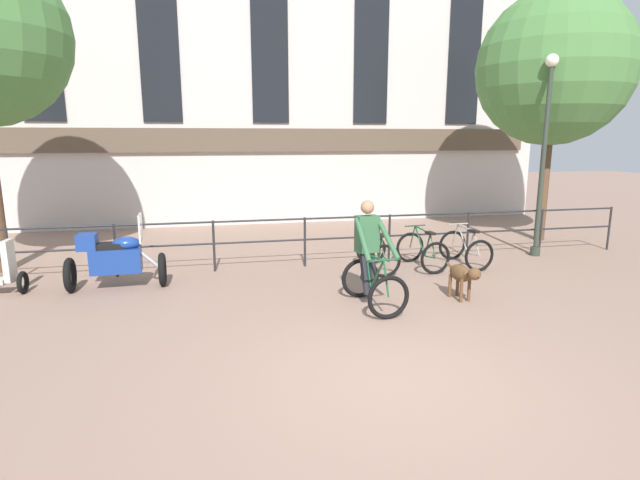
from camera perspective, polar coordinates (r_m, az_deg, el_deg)
name	(u,v)px	position (r m, az deg, el deg)	size (l,w,h in m)	color
ground_plane	(391,380)	(5.89, 8.07, -15.61)	(60.00, 60.00, 0.00)	#8E7060
canal_railing	(305,233)	(10.45, -1.75, 0.75)	(15.05, 0.05, 1.05)	#232326
building_facade	(268,33)	(16.28, -5.95, 22.44)	(18.00, 0.72, 11.54)	beige
cyclist_with_bike	(371,259)	(8.05, 5.81, -2.23)	(0.79, 1.23, 1.70)	black
dog	(463,275)	(8.64, 16.05, -3.83)	(0.32, 0.89, 0.64)	brown
parked_motorcycle	(115,259)	(9.64, -22.37, -1.98)	(1.70, 0.68, 1.35)	black
parked_bicycle_near_lamp	(377,253)	(10.25, 6.58, -1.54)	(0.73, 1.15, 0.86)	black
parked_bicycle_mid_left	(422,251)	(10.61, 11.61, -1.26)	(0.77, 1.17, 0.86)	black
parked_bicycle_mid_right	(465,249)	(11.04, 16.27, -0.99)	(0.72, 1.15, 0.86)	black
street_lamp	(544,146)	(12.30, 24.27, 9.74)	(0.28, 0.28, 4.44)	#2D382D
tree_canalside_right	(554,69)	(14.39, 25.18, 17.30)	(3.80, 3.80, 6.28)	brown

